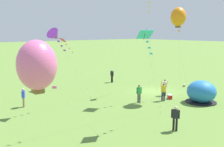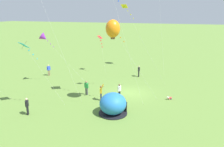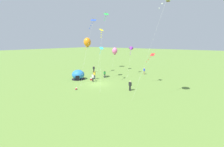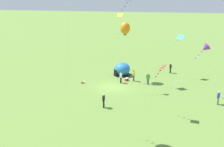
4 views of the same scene
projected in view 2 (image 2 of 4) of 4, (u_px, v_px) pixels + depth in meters
ground_plane at (130, 93)px, 26.65m from camera, size 300.00×300.00×0.00m
popup_tent at (113, 104)px, 21.11m from camera, size 2.81×2.81×2.10m
cooler_box at (110, 100)px, 24.15m from camera, size 0.64×0.61×0.44m
toddler_crawling at (169, 98)px, 24.69m from camera, size 0.44×0.53×0.32m
person_far_back at (27, 105)px, 20.88m from camera, size 0.55×0.37×1.72m
person_near_tent at (86, 87)px, 25.86m from camera, size 0.31×0.58×1.72m
person_arms_raised at (101, 92)px, 24.23m from camera, size 0.71×0.60×1.89m
person_with_toddler at (49, 70)px, 33.54m from camera, size 0.52×0.40×1.72m
person_strolling at (139, 71)px, 32.97m from camera, size 0.59×0.25×1.72m
person_center_field at (119, 90)px, 24.85m from camera, size 0.58×0.32×1.72m
kite_red at (100, 39)px, 34.38m from camera, size 2.68×2.17×5.96m
kite_purple at (44, 38)px, 28.86m from camera, size 2.63×5.60×6.93m
kite_orange at (113, 29)px, 21.55m from camera, size 3.25×5.21×8.87m
kite_yellow at (127, 11)px, 24.75m from camera, size 4.03×5.26×10.40m
kite_cyan at (26, 47)px, 21.45m from camera, size 1.78×4.01×6.82m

